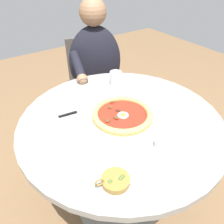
{
  "coord_description": "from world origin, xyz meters",
  "views": [
    {
      "loc": [
        -0.51,
        -0.66,
        1.39
      ],
      "look_at": [
        -0.04,
        0.03,
        0.77
      ],
      "focal_mm": 35.14,
      "sensor_mm": 36.0,
      "label": 1
    }
  ],
  "objects_px": {
    "dining_table": "(120,144)",
    "cafe_chair_diner": "(93,79)",
    "ramekin_capers": "(162,143)",
    "steak_knife": "(61,116)",
    "diner_person": "(96,86)",
    "pizza_on_plate": "(123,115)",
    "fork_utensil": "(142,86)",
    "olive_pan": "(115,180)",
    "water_glass": "(116,79)"
  },
  "relations": [
    {
      "from": "dining_table",
      "to": "fork_utensil",
      "type": "bearing_deg",
      "value": 32.14
    },
    {
      "from": "steak_knife",
      "to": "diner_person",
      "type": "xyz_separation_m",
      "value": [
        0.48,
        0.49,
        -0.22
      ]
    },
    {
      "from": "steak_knife",
      "to": "olive_pan",
      "type": "relative_size",
      "value": 1.79
    },
    {
      "from": "dining_table",
      "to": "ramekin_capers",
      "type": "xyz_separation_m",
      "value": [
        0.02,
        -0.25,
        0.19
      ]
    },
    {
      "from": "steak_knife",
      "to": "fork_utensil",
      "type": "height_order",
      "value": "steak_knife"
    },
    {
      "from": "steak_knife",
      "to": "ramekin_capers",
      "type": "bearing_deg",
      "value": -58.71
    },
    {
      "from": "diner_person",
      "to": "cafe_chair_diner",
      "type": "height_order",
      "value": "diner_person"
    },
    {
      "from": "pizza_on_plate",
      "to": "steak_knife",
      "type": "distance_m",
      "value": 0.3
    },
    {
      "from": "fork_utensil",
      "to": "cafe_chair_diner",
      "type": "distance_m",
      "value": 0.66
    },
    {
      "from": "water_glass",
      "to": "fork_utensil",
      "type": "distance_m",
      "value": 0.16
    },
    {
      "from": "dining_table",
      "to": "diner_person",
      "type": "relative_size",
      "value": 0.85
    },
    {
      "from": "ramekin_capers",
      "to": "fork_utensil",
      "type": "xyz_separation_m",
      "value": [
        0.26,
        0.43,
        -0.02
      ]
    },
    {
      "from": "olive_pan",
      "to": "fork_utensil",
      "type": "distance_m",
      "value": 0.69
    },
    {
      "from": "dining_table",
      "to": "diner_person",
      "type": "height_order",
      "value": "diner_person"
    },
    {
      "from": "dining_table",
      "to": "steak_knife",
      "type": "relative_size",
      "value": 4.37
    },
    {
      "from": "dining_table",
      "to": "cafe_chair_diner",
      "type": "bearing_deg",
      "value": 69.18
    },
    {
      "from": "dining_table",
      "to": "cafe_chair_diner",
      "type": "distance_m",
      "value": 0.86
    },
    {
      "from": "pizza_on_plate",
      "to": "olive_pan",
      "type": "height_order",
      "value": "olive_pan"
    },
    {
      "from": "pizza_on_plate",
      "to": "ramekin_capers",
      "type": "distance_m",
      "value": 0.25
    },
    {
      "from": "dining_table",
      "to": "fork_utensil",
      "type": "relative_size",
      "value": 5.49
    },
    {
      "from": "diner_person",
      "to": "cafe_chair_diner",
      "type": "distance_m",
      "value": 0.15
    },
    {
      "from": "dining_table",
      "to": "diner_person",
      "type": "distance_m",
      "value": 0.71
    },
    {
      "from": "pizza_on_plate",
      "to": "fork_utensil",
      "type": "height_order",
      "value": "pizza_on_plate"
    },
    {
      "from": "pizza_on_plate",
      "to": "ramekin_capers",
      "type": "bearing_deg",
      "value": -85.91
    },
    {
      "from": "pizza_on_plate",
      "to": "olive_pan",
      "type": "distance_m",
      "value": 0.37
    },
    {
      "from": "dining_table",
      "to": "pizza_on_plate",
      "type": "xyz_separation_m",
      "value": [
        0.01,
        -0.0,
        0.19
      ]
    },
    {
      "from": "pizza_on_plate",
      "to": "cafe_chair_diner",
      "type": "relative_size",
      "value": 0.4
    },
    {
      "from": "pizza_on_plate",
      "to": "diner_person",
      "type": "distance_m",
      "value": 0.75
    },
    {
      "from": "dining_table",
      "to": "steak_knife",
      "type": "xyz_separation_m",
      "value": [
        -0.23,
        0.18,
        0.17
      ]
    },
    {
      "from": "ramekin_capers",
      "to": "cafe_chair_diner",
      "type": "bearing_deg",
      "value": 75.05
    },
    {
      "from": "cafe_chair_diner",
      "to": "fork_utensil",
      "type": "bearing_deg",
      "value": -91.81
    },
    {
      "from": "steak_knife",
      "to": "cafe_chair_diner",
      "type": "distance_m",
      "value": 0.86
    },
    {
      "from": "dining_table",
      "to": "water_glass",
      "type": "bearing_deg",
      "value": 59.23
    },
    {
      "from": "olive_pan",
      "to": "dining_table",
      "type": "bearing_deg",
      "value": 50.45
    },
    {
      "from": "pizza_on_plate",
      "to": "steak_knife",
      "type": "relative_size",
      "value": 1.47
    },
    {
      "from": "olive_pan",
      "to": "cafe_chair_diner",
      "type": "distance_m",
      "value": 1.23
    },
    {
      "from": "water_glass",
      "to": "cafe_chair_diner",
      "type": "distance_m",
      "value": 0.59
    },
    {
      "from": "pizza_on_plate",
      "to": "olive_pan",
      "type": "bearing_deg",
      "value": -130.6
    },
    {
      "from": "ramekin_capers",
      "to": "cafe_chair_diner",
      "type": "relative_size",
      "value": 0.07
    },
    {
      "from": "fork_utensil",
      "to": "cafe_chair_diner",
      "type": "relative_size",
      "value": 0.22
    },
    {
      "from": "steak_knife",
      "to": "olive_pan",
      "type": "bearing_deg",
      "value": -90.0
    },
    {
      "from": "dining_table",
      "to": "steak_knife",
      "type": "distance_m",
      "value": 0.34
    },
    {
      "from": "water_glass",
      "to": "diner_person",
      "type": "height_order",
      "value": "diner_person"
    },
    {
      "from": "steak_knife",
      "to": "fork_utensil",
      "type": "bearing_deg",
      "value": 0.36
    },
    {
      "from": "pizza_on_plate",
      "to": "steak_knife",
      "type": "bearing_deg",
      "value": 143.42
    },
    {
      "from": "steak_knife",
      "to": "olive_pan",
      "type": "xyz_separation_m",
      "value": [
        0.0,
        -0.46,
        0.01
      ]
    },
    {
      "from": "dining_table",
      "to": "olive_pan",
      "type": "distance_m",
      "value": 0.41
    },
    {
      "from": "water_glass",
      "to": "fork_utensil",
      "type": "bearing_deg",
      "value": -44.59
    },
    {
      "from": "dining_table",
      "to": "ramekin_capers",
      "type": "distance_m",
      "value": 0.31
    },
    {
      "from": "olive_pan",
      "to": "fork_utensil",
      "type": "height_order",
      "value": "olive_pan"
    }
  ]
}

